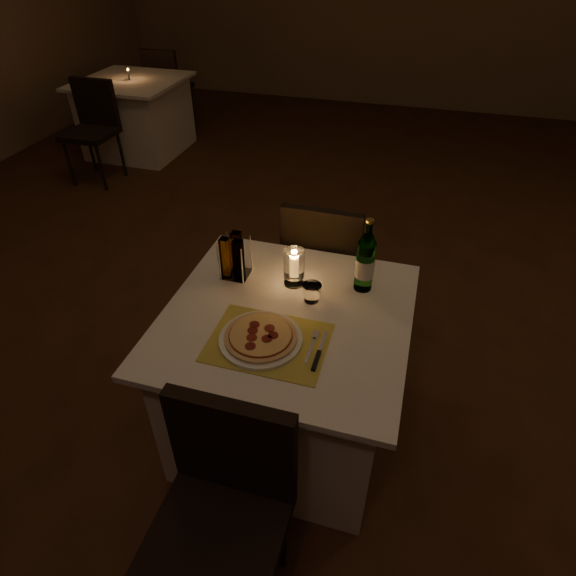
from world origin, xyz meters
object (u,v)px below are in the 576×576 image
(hurricane_candle, at_px, (294,265))
(water_bottle, at_px, (365,262))
(plate, at_px, (261,339))
(chair_far, at_px, (323,259))
(neighbor_table_left, at_px, (137,116))
(pizza, at_px, (261,336))
(tumbler, at_px, (312,293))
(main_table, at_px, (287,375))
(chair_near, at_px, (224,499))

(hurricane_candle, bearing_deg, water_bottle, 10.57)
(hurricane_candle, bearing_deg, plate, -93.28)
(chair_far, relative_size, neighbor_table_left, 0.90)
(water_bottle, relative_size, neighbor_table_left, 0.34)
(chair_far, xyz_separation_m, plate, (-0.05, -0.89, 0.20))
(chair_far, xyz_separation_m, neighbor_table_left, (-2.55, 2.33, -0.18))
(plate, xyz_separation_m, water_bottle, (0.32, 0.44, 0.13))
(plate, relative_size, hurricane_candle, 1.84)
(pizza, relative_size, tumbler, 3.44)
(main_table, xyz_separation_m, water_bottle, (0.27, 0.26, 0.50))
(tumbler, bearing_deg, main_table, -123.42)
(tumbler, bearing_deg, plate, -113.12)
(tumbler, bearing_deg, chair_near, -95.24)
(chair_far, bearing_deg, hurricane_candle, -93.14)
(main_table, height_order, water_bottle, water_bottle)
(neighbor_table_left, bearing_deg, pizza, -52.25)
(chair_near, bearing_deg, pizza, 95.35)
(chair_far, height_order, pizza, chair_far)
(pizza, xyz_separation_m, tumbler, (0.13, 0.30, 0.01))
(chair_far, bearing_deg, pizza, -93.20)
(main_table, bearing_deg, hurricane_candle, 97.58)
(hurricane_candle, bearing_deg, tumbler, -41.93)
(tumbler, distance_m, water_bottle, 0.26)
(chair_far, bearing_deg, tumbler, -82.77)
(hurricane_candle, bearing_deg, main_table, -82.42)
(chair_near, distance_m, neighbor_table_left, 4.55)
(main_table, bearing_deg, tumbler, 56.58)
(main_table, bearing_deg, chair_far, 90.00)
(plate, height_order, pizza, pizza)
(chair_far, xyz_separation_m, water_bottle, (0.27, -0.45, 0.33))
(chair_far, distance_m, hurricane_candle, 0.59)
(hurricane_candle, bearing_deg, neighbor_table_left, 131.61)
(tumbler, bearing_deg, hurricane_candle, 138.07)
(hurricane_candle, distance_m, neighbor_table_left, 3.83)
(water_bottle, bearing_deg, plate, -125.68)
(plate, distance_m, hurricane_candle, 0.40)
(pizza, height_order, water_bottle, water_bottle)
(plate, relative_size, tumbler, 3.93)
(neighbor_table_left, bearing_deg, water_bottle, -44.65)
(pizza, relative_size, water_bottle, 0.82)
(pizza, distance_m, hurricane_candle, 0.40)
(main_table, distance_m, plate, 0.42)
(chair_near, relative_size, hurricane_candle, 5.17)
(chair_far, xyz_separation_m, tumbler, (0.08, -0.60, 0.23))
(main_table, height_order, plate, plate)
(plate, xyz_separation_m, hurricane_candle, (0.02, 0.39, 0.09))
(plate, height_order, neighbor_table_left, plate)
(chair_near, relative_size, chair_far, 1.00)
(tumbler, xyz_separation_m, hurricane_candle, (-0.10, 0.09, 0.06))
(chair_far, xyz_separation_m, hurricane_candle, (-0.03, -0.51, 0.29))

